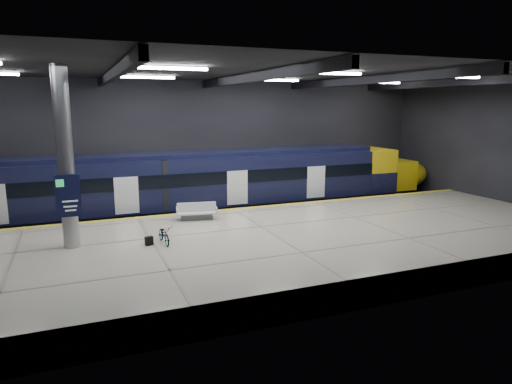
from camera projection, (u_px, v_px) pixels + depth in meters
ground at (253, 244)px, 21.84m from camera, size 30.00×30.00×0.00m
room_shell at (253, 123)px, 20.77m from camera, size 30.10×16.10×8.05m
platform at (275, 247)px, 19.46m from camera, size 30.00×11.00×1.10m
safety_strip at (234, 209)px, 24.13m from camera, size 30.00×0.40×0.01m
rails at (219, 216)px, 26.83m from camera, size 30.00×1.52×0.16m
train at (209, 184)px, 26.26m from camera, size 29.40×2.84×3.79m
bench at (197, 213)px, 21.92m from camera, size 2.03×1.12×0.85m
bicycle at (164, 235)px, 18.10m from camera, size 0.59×1.43×0.74m
pannier_bag at (149, 241)px, 17.92m from camera, size 0.34×0.26×0.35m
info_column at (66, 161)px, 17.11m from camera, size 0.90×0.78×6.90m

